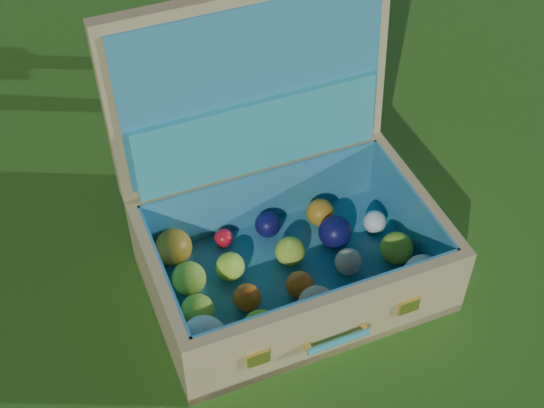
# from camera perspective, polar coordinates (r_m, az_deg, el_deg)

# --- Properties ---
(ground) EXTENTS (60.00, 60.00, 0.00)m
(ground) POSITION_cam_1_polar(r_m,az_deg,el_deg) (1.71, 7.88, -8.36)
(ground) COLOR #215114
(ground) RESTS_ON ground
(suitcase) EXTENTS (0.72, 0.62, 0.61)m
(suitcase) POSITION_cam_1_polar(r_m,az_deg,el_deg) (1.67, 0.43, -0.48)
(suitcase) COLOR tan
(suitcase) RESTS_ON ground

